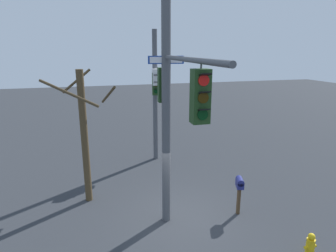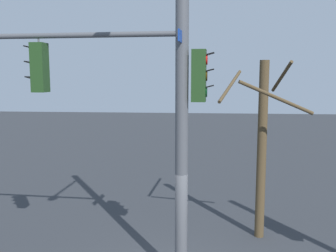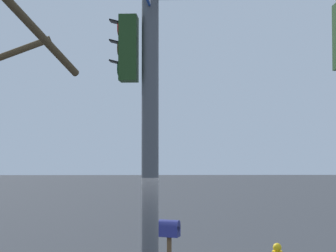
{
  "view_description": "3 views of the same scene",
  "coord_description": "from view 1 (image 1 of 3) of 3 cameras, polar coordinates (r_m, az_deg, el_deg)",
  "views": [
    {
      "loc": [
        2.8,
        8.53,
        5.75
      ],
      "look_at": [
        0.48,
        0.3,
        3.47
      ],
      "focal_mm": 30.76,
      "sensor_mm": 36.0,
      "label": 1
    },
    {
      "loc": [
        -7.63,
        -0.46,
        4.64
      ],
      "look_at": [
        0.27,
        0.24,
        3.59
      ],
      "focal_mm": 40.13,
      "sensor_mm": 36.0,
      "label": 2
    },
    {
      "loc": [
        8.92,
        0.15,
        3.07
      ],
      "look_at": [
        -0.05,
        0.26,
        3.37
      ],
      "focal_mm": 54.49,
      "sensor_mm": 36.0,
      "label": 3
    }
  ],
  "objects": [
    {
      "name": "ground_plane",
      "position": [
        10.66,
        2.14,
        -17.74
      ],
      "size": [
        80.0,
        80.0,
        0.0
      ],
      "primitive_type": "plane",
      "color": "#2F3236"
    },
    {
      "name": "main_signal_pole_assembly",
      "position": [
        8.53,
        1.18,
        8.27
      ],
      "size": [
        3.43,
        5.33,
        8.72
      ],
      "rotation": [
        0.0,
        0.0,
        1.52
      ],
      "color": "#4C4F54",
      "rests_on": "ground"
    },
    {
      "name": "secondary_pole_assembly",
      "position": [
        14.79,
        -2.51,
        6.88
      ],
      "size": [
        0.41,
        0.8,
        6.73
      ],
      "rotation": [
        0.0,
        0.0,
        1.45
      ],
      "color": "#4C4F54",
      "rests_on": "ground"
    },
    {
      "name": "fire_hydrant",
      "position": [
        9.77,
        26.37,
        -20.43
      ],
      "size": [
        0.38,
        0.24,
        0.73
      ],
      "color": "yellow",
      "rests_on": "ground"
    },
    {
      "name": "mailbox",
      "position": [
        10.66,
        14.0,
        -11.4
      ],
      "size": [
        0.37,
        0.49,
        1.41
      ],
      "rotation": [
        0.0,
        0.0,
        5.94
      ],
      "color": "#4C3823",
      "rests_on": "ground"
    },
    {
      "name": "bare_tree_behind_pole",
      "position": [
        11.12,
        -16.16,
        -1.35
      ],
      "size": [
        2.46,
        2.45,
        5.09
      ],
      "color": "#4A3B25",
      "rests_on": "ground"
    }
  ]
}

